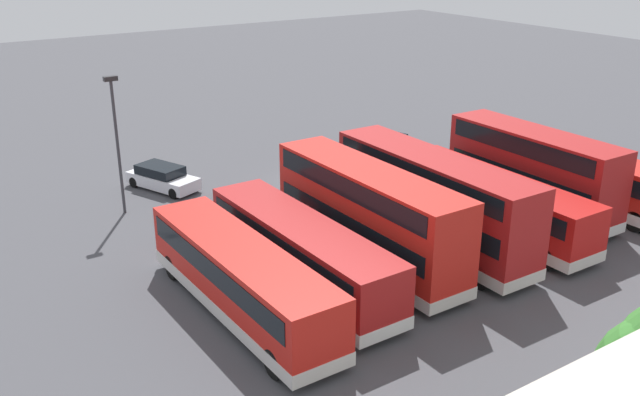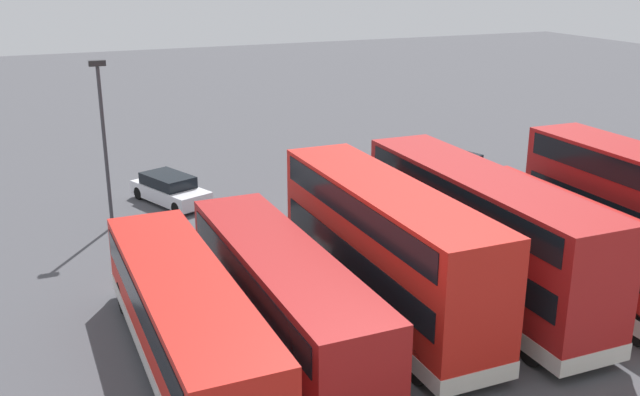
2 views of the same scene
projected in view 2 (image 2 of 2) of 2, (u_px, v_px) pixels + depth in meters
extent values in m
plane|color=#47474C|center=(350.00, 207.00, 35.42)|extent=(140.00, 140.00, 0.00)
cube|color=black|center=(602.00, 164.00, 34.49)|extent=(2.25, 0.06, 1.10)
cylinder|color=black|center=(601.00, 210.00, 33.35)|extent=(0.30, 1.10, 1.10)
cylinder|color=black|center=(638.00, 204.00, 34.19)|extent=(0.30, 1.10, 1.10)
cube|color=#A51919|center=(634.00, 203.00, 28.33)|extent=(2.61, 10.13, 4.20)
cube|color=silver|center=(628.00, 246.00, 28.90)|extent=(2.66, 10.17, 0.55)
cube|color=black|center=(633.00, 208.00, 28.39)|extent=(2.67, 9.33, 0.90)
cube|color=black|center=(639.00, 166.00, 27.86)|extent=(2.67, 9.33, 0.90)
cube|color=black|center=(548.00, 174.00, 32.85)|extent=(2.25, 0.07, 1.10)
cylinder|color=black|center=(545.00, 223.00, 31.72)|extent=(0.31, 1.10, 1.10)
cylinder|color=black|center=(585.00, 216.00, 32.54)|extent=(0.31, 1.10, 1.10)
cube|color=#B71411|center=(572.00, 242.00, 26.56)|extent=(2.60, 11.52, 2.60)
cube|color=silver|center=(569.00, 268.00, 26.88)|extent=(2.64, 11.56, 0.55)
cube|color=black|center=(574.00, 227.00, 26.37)|extent=(2.66, 10.72, 0.90)
cube|color=black|center=(481.00, 184.00, 31.43)|extent=(2.25, 0.07, 1.10)
cylinder|color=black|center=(476.00, 235.00, 30.30)|extent=(0.31, 1.10, 1.10)
cylinder|color=black|center=(520.00, 228.00, 31.13)|extent=(0.31, 1.10, 1.10)
cylinder|color=black|center=(636.00, 327.00, 22.68)|extent=(0.31, 1.10, 1.10)
cube|color=#A51919|center=(479.00, 232.00, 25.32)|extent=(2.61, 11.95, 4.20)
cube|color=silver|center=(476.00, 280.00, 25.89)|extent=(2.65, 11.99, 0.55)
cube|color=black|center=(479.00, 237.00, 25.38)|extent=(2.67, 11.15, 0.90)
cube|color=black|center=(482.00, 191.00, 24.85)|extent=(2.67, 11.15, 0.90)
cube|color=black|center=(397.00, 190.00, 30.64)|extent=(2.25, 0.07, 1.10)
cylinder|color=black|center=(388.00, 242.00, 29.50)|extent=(0.31, 1.10, 1.10)
cylinder|color=black|center=(436.00, 235.00, 30.33)|extent=(0.31, 1.10, 1.10)
cylinder|color=black|center=(532.00, 348.00, 21.50)|extent=(0.31, 1.10, 1.10)
cylinder|color=black|center=(592.00, 333.00, 22.32)|extent=(0.31, 1.10, 1.10)
cube|color=red|center=(384.00, 246.00, 24.09)|extent=(2.59, 11.35, 4.20)
cube|color=silver|center=(382.00, 296.00, 24.66)|extent=(2.63, 11.39, 0.55)
cube|color=black|center=(384.00, 251.00, 24.15)|extent=(2.65, 10.55, 0.90)
cube|color=black|center=(385.00, 203.00, 23.62)|extent=(2.65, 10.55, 0.90)
cube|color=black|center=(317.00, 202.00, 29.12)|extent=(2.25, 0.07, 1.10)
cylinder|color=black|center=(305.00, 258.00, 27.98)|extent=(0.30, 1.10, 1.10)
cylinder|color=black|center=(357.00, 249.00, 28.83)|extent=(0.30, 1.10, 1.10)
cylinder|color=black|center=(418.00, 366.00, 20.54)|extent=(0.30, 1.10, 1.10)
cylinder|color=black|center=(484.00, 350.00, 21.38)|extent=(0.30, 1.10, 1.10)
cube|color=#A51919|center=(282.00, 289.00, 22.80)|extent=(2.67, 11.67, 2.60)
cube|color=silver|center=(283.00, 318.00, 23.12)|extent=(2.71, 11.71, 0.55)
cube|color=black|center=(282.00, 271.00, 22.61)|extent=(2.72, 10.87, 0.90)
cube|color=black|center=(227.00, 214.00, 27.70)|extent=(2.25, 0.08, 1.10)
cylinder|color=black|center=(211.00, 274.00, 26.56)|extent=(0.31, 1.10, 1.10)
cylinder|color=black|center=(269.00, 264.00, 27.42)|extent=(0.31, 1.10, 1.10)
cylinder|color=black|center=(379.00, 382.00, 19.73)|extent=(0.31, 1.10, 1.10)
cube|color=red|center=(185.00, 318.00, 20.96)|extent=(2.67, 11.66, 2.60)
cube|color=silver|center=(187.00, 349.00, 21.28)|extent=(2.71, 11.70, 0.55)
cube|color=black|center=(184.00, 299.00, 20.77)|extent=(2.72, 10.86, 0.90)
cube|color=black|center=(145.00, 232.00, 25.86)|extent=(2.25, 0.08, 1.10)
cylinder|color=black|center=(124.00, 297.00, 24.72)|extent=(0.31, 1.10, 1.10)
cylinder|color=black|center=(189.00, 286.00, 25.58)|extent=(0.31, 1.10, 1.10)
cube|color=silver|center=(171.00, 193.00, 35.83)|extent=(3.35, 4.88, 0.70)
cube|color=black|center=(168.00, 180.00, 35.77)|extent=(2.53, 3.14, 0.55)
cylinder|color=black|center=(204.00, 201.00, 35.30)|extent=(0.44, 0.68, 0.64)
cylinder|color=black|center=(177.00, 208.00, 34.23)|extent=(0.44, 0.68, 0.64)
cylinder|color=black|center=(166.00, 187.00, 37.56)|extent=(0.44, 0.68, 0.64)
cylinder|color=black|center=(139.00, 193.00, 36.49)|extent=(0.44, 0.68, 0.64)
cube|color=black|center=(459.00, 170.00, 39.84)|extent=(2.89, 4.34, 0.70)
cube|color=black|center=(457.00, 158.00, 39.79)|extent=(2.27, 2.77, 0.55)
cylinder|color=black|center=(488.00, 176.00, 39.38)|extent=(0.40, 0.68, 0.64)
cylinder|color=black|center=(469.00, 182.00, 38.40)|extent=(0.40, 0.68, 0.64)
cylinder|color=black|center=(448.00, 165.00, 41.40)|extent=(0.40, 0.68, 0.64)
cylinder|color=black|center=(430.00, 170.00, 40.42)|extent=(0.40, 0.68, 0.64)
cylinder|color=#38383D|center=(105.00, 150.00, 31.65)|extent=(0.16, 0.16, 7.22)
cube|color=#262628|center=(97.00, 63.00, 30.47)|extent=(0.70, 0.30, 0.24)
cylinder|color=#197F33|center=(402.00, 206.00, 34.17)|extent=(0.60, 0.60, 0.95)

